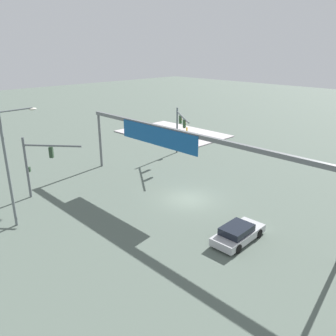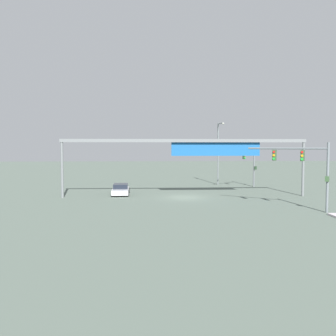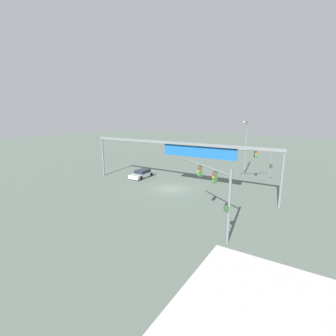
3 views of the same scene
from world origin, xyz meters
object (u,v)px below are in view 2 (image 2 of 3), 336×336
at_px(traffic_signal_near_corner, 305,163).
at_px(traffic_signal_opposite_side, 250,161).
at_px(streetlamp_curved_arm, 219,149).
at_px(sedan_car_approaching, 121,190).

height_order(traffic_signal_near_corner, traffic_signal_opposite_side, traffic_signal_near_corner).
relative_size(traffic_signal_near_corner, streetlamp_curved_arm, 0.66).
bearing_deg(traffic_signal_opposite_side, traffic_signal_near_corner, 48.47).
relative_size(traffic_signal_opposite_side, sedan_car_approaching, 1.26).
xyz_separation_m(traffic_signal_near_corner, streetlamp_curved_arm, (-3.29, 21.23, 1.10)).
xyz_separation_m(traffic_signal_near_corner, traffic_signal_opposite_side, (0.25, 17.80, -0.45)).
height_order(streetlamp_curved_arm, sedan_car_approaching, streetlamp_curved_arm).
height_order(traffic_signal_opposite_side, streetlamp_curved_arm, streetlamp_curved_arm).
relative_size(streetlamp_curved_arm, sedan_car_approaching, 2.00).
bearing_deg(sedan_car_approaching, traffic_signal_near_corner, 53.92).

